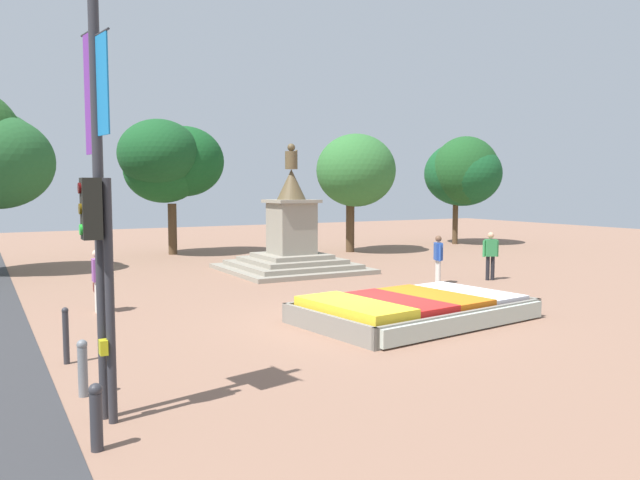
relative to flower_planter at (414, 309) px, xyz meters
The scene contains 14 objects.
ground_plane 1.31m from the flower_planter, 151.38° to the left, with size 72.31×72.31×0.00m, color #8C6651.
flower_planter is the anchor object (origin of this frame).
statue_monument 9.49m from the flower_planter, 81.48° to the left, with size 4.86×4.86×4.80m.
traffic_light_near_crossing 8.53m from the flower_planter, 157.25° to the right, with size 0.41×0.28×3.29m.
banner_pole 8.63m from the flower_planter, 158.61° to the right, with size 0.19×1.04×5.60m.
pedestrian_with_handbag 7.95m from the flower_planter, 144.08° to the left, with size 0.24×0.73×1.61m.
pedestrian_near_planter 5.86m from the flower_planter, 44.79° to the left, with size 0.36×0.52×1.60m.
pedestrian_crossing_plaza 7.43m from the flower_planter, 32.08° to the left, with size 0.54×0.34×1.65m.
kerb_bollard_south 8.86m from the flower_planter, 152.87° to the right, with size 0.16×0.16×0.83m.
kerb_bollard_mid_a 7.95m from the flower_planter, 166.25° to the right, with size 0.16×0.16×0.88m.
kerb_bollard_mid_b 7.72m from the flower_planter, behind, with size 0.12×0.12×1.03m.
park_tree_far_left 21.02m from the flower_planter, 44.98° to the left, with size 4.09×4.46×5.94m.
park_tree_behind_statue 17.65m from the flower_planter, 93.57° to the left, with size 5.01×4.19×6.25m.
park_tree_street_side 16.08m from the flower_planter, 62.61° to the left, with size 4.16×3.98×5.71m.
Camera 1 is at (-7.94, -12.32, 3.17)m, focal length 35.00 mm.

